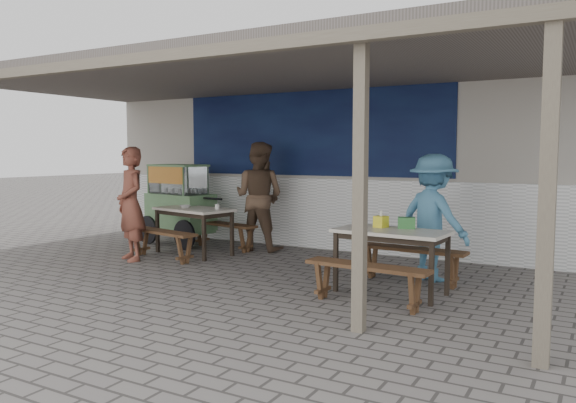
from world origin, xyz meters
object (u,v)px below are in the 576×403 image
Objects in this scene: vendor_cart at (179,201)px; tissue_box at (381,222)px; condiment_bowl at (185,206)px; bench_right_wall at (411,257)px; bench_left_street at (162,238)px; donation_box at (406,223)px; condiment_jar at (217,207)px; table_left at (194,213)px; bench_right_street at (367,275)px; patron_right_table at (433,218)px; patron_wall_side at (259,196)px; bench_left_wall at (223,230)px; patron_street_side at (131,204)px; table_right at (391,237)px.

vendor_cart reaches higher than tissue_box.
condiment_bowl is (0.66, -0.63, -0.01)m from vendor_cart.
bench_left_street is at bearing -170.27° from bench_right_wall.
donation_box is 1.19× the size of condiment_bowl.
condiment_jar is at bearing 178.84° from bench_right_wall.
tissue_box is at bearing -0.12° from table_left.
patron_right_table reaches higher than bench_right_street.
bench_right_wall is 0.76× the size of vendor_cart.
donation_box is at bearing 83.62° from bench_right_street.
patron_wall_side is (0.72, 0.83, 0.24)m from table_left.
table_left is at bearing 169.85° from donation_box.
patron_wall_side is at bearing 164.22° from bench_right_wall.
bench_left_wall is (0.13, 0.62, -0.33)m from table_left.
patron_street_side reaches higher than bench_right_street.
patron_street_side reaches higher than bench_right_wall.
patron_wall_side is 23.01× the size of condiment_jar.
table_left is at bearing 26.12° from patron_right_table.
patron_wall_side is at bearing 153.63° from donation_box.
patron_right_table is 8.18× the size of donation_box.
patron_right_table is at bearing 20.99° from bench_left_street.
patron_right_table reaches higher than bench_left_wall.
donation_box reaches higher than bench_right_wall.
bench_left_street is at bearing 55.75° from patron_wall_side.
condiment_bowl is (-4.05, -0.04, -0.04)m from patron_right_table.
donation_box is at bearing -7.83° from bench_left_wall.
tissue_box is at bearing -169.43° from donation_box.
tissue_box is at bearing -14.55° from condiment_jar.
bench_left_street is at bearing -90.00° from bench_left_wall.
condiment_jar reaches higher than condiment_bowl.
patron_right_table is (0.24, 0.91, 0.15)m from table_right.
vendor_cart is 4.49m from tissue_box.
bench_right_street is 0.76× the size of vendor_cart.
donation_box is at bearing -77.27° from bench_right_wall.
condiment_jar is (-3.45, 0.03, -0.02)m from patron_right_table.
vendor_cart is (-4.42, 2.15, 0.44)m from bench_right_street.
table_left is at bearing -27.37° from vendor_cart.
condiment_bowl is at bearing 26.16° from patron_right_table.
bench_left_street is at bearing 34.85° from patron_right_table.
condiment_jar reaches higher than bench_right_wall.
patron_street_side is 1.32m from condiment_jar.
table_left reaches higher than bench_left_wall.
patron_street_side is 10.34× the size of condiment_bowl.
bench_left_street and bench_left_wall have the same top height.
patron_right_table is at bearing -0.42° from condiment_jar.
patron_street_side is at bearing -131.71° from bench_left_street.
table_left is at bearing 170.44° from table_right.
vendor_cart is (-0.96, 0.01, 0.44)m from bench_left_wall.
patron_wall_side is at bearing 69.02° from condiment_jar.
tissue_box is 0.82× the size of condiment_bowl.
table_right is at bearing 7.73° from bench_left_street.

